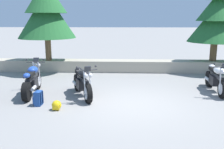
{
  "coord_description": "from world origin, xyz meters",
  "views": [
    {
      "loc": [
        -0.3,
        -7.52,
        2.63
      ],
      "look_at": [
        -0.68,
        1.2,
        0.65
      ],
      "focal_mm": 40.7,
      "sensor_mm": 36.0,
      "label": 1
    }
  ],
  "objects": [
    {
      "name": "rider_backpack",
      "position": [
        -2.86,
        -0.27,
        0.24
      ],
      "size": [
        0.27,
        0.31,
        0.47
      ],
      "color": "navy",
      "rests_on": "ground"
    },
    {
      "name": "stone_wall",
      "position": [
        0.0,
        4.8,
        0.28
      ],
      "size": [
        36.0,
        0.8,
        0.55
      ],
      "primitive_type": "cube",
      "color": "#A89E89",
      "rests_on": "ground"
    },
    {
      "name": "ground_plane",
      "position": [
        0.0,
        0.0,
        0.0
      ],
      "size": [
        120.0,
        120.0,
        0.0
      ],
      "primitive_type": "plane",
      "color": "gray"
    },
    {
      "name": "motorcycle_blue_near_left",
      "position": [
        -3.41,
        0.83,
        0.49
      ],
      "size": [
        0.67,
        2.07,
        1.18
      ],
      "color": "black",
      "rests_on": "ground"
    },
    {
      "name": "motorcycle_white_far_right",
      "position": [
        3.03,
        1.4,
        0.49
      ],
      "size": [
        0.67,
        2.06,
        1.18
      ],
      "color": "black",
      "rests_on": "ground"
    },
    {
      "name": "pine_tree_far_left",
      "position": [
        -3.94,
        4.67,
        2.94
      ],
      "size": [
        2.73,
        2.73,
        3.79
      ],
      "color": "brown",
      "rests_on": "stone_wall"
    },
    {
      "name": "motorcycle_black_centre",
      "position": [
        -1.64,
        0.66,
        0.49
      ],
      "size": [
        1.03,
        1.96,
        1.18
      ],
      "color": "black",
      "rests_on": "ground"
    },
    {
      "name": "rider_helmet",
      "position": [
        -2.21,
        -0.64,
        0.14
      ],
      "size": [
        0.28,
        0.28,
        0.28
      ],
      "color": "yellow",
      "rests_on": "ground"
    },
    {
      "name": "pine_tree_mid_left",
      "position": [
        4.07,
        4.88,
        2.63
      ],
      "size": [
        2.59,
        2.59,
        3.67
      ],
      "color": "brown",
      "rests_on": "stone_wall"
    }
  ]
}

